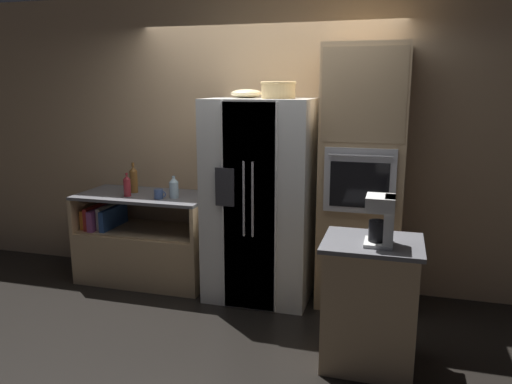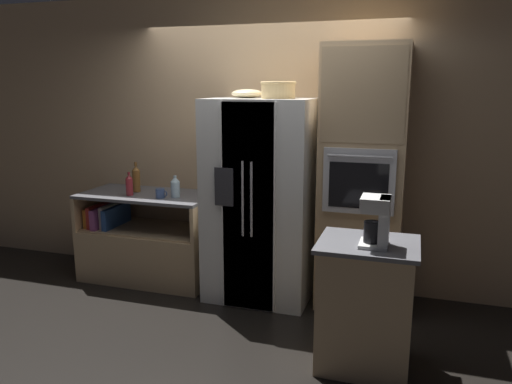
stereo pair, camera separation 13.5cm
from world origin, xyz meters
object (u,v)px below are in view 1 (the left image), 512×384
wall_oven (362,179)px  wicker_basket (278,89)px  fruit_bowl (247,94)px  coffee_maker (383,218)px  bottle_short (174,187)px  refrigerator (261,200)px  bottle_wide (134,179)px  bottle_tall (127,186)px  mug (159,194)px

wall_oven → wicker_basket: 1.06m
fruit_bowl → coffee_maker: (1.26, -1.07, -0.78)m
wicker_basket → bottle_short: wicker_basket is taller
refrigerator → fruit_bowl: size_ratio=6.50×
refrigerator → wicker_basket: bearing=-18.1°
refrigerator → fruit_bowl: bearing=159.3°
refrigerator → bottle_wide: refrigerator is taller
refrigerator → bottle_wide: size_ratio=6.04×
bottle_tall → mug: size_ratio=1.93×
coffee_maker → wall_oven: bearing=101.1°
wall_oven → bottle_short: bearing=-176.7°
wall_oven → bottle_wide: bearing=179.8°
bottle_short → wicker_basket: bearing=-2.2°
refrigerator → bottle_short: bearing=-178.9°
bottle_tall → bottle_wide: bearing=98.3°
refrigerator → bottle_tall: 1.32m
bottle_short → bottle_tall: bearing=-171.5°
mug → wicker_basket: bearing=2.0°
bottle_tall → bottle_wide: size_ratio=0.76×
refrigerator → coffee_maker: size_ratio=5.51×
bottle_tall → bottle_short: (0.46, 0.07, -0.00)m
refrigerator → coffee_maker: refrigerator is taller
fruit_bowl → bottle_short: fruit_bowl is taller
refrigerator → bottle_short: refrigerator is taller
mug → fruit_bowl: bearing=10.4°
wall_oven → fruit_bowl: size_ratio=8.10×
bottle_wide → mug: size_ratio=2.54×
bottle_wide → mug: (0.37, -0.19, -0.09)m
mug → refrigerator: bearing=5.6°
coffee_maker → bottle_tall: bearing=159.0°
wall_oven → mug: bearing=-174.5°
wall_oven → bottle_short: 1.76m
wall_oven → fruit_bowl: wall_oven is taller
mug → coffee_maker: (2.08, -0.92, 0.16)m
wicker_basket → coffee_maker: 1.57m
refrigerator → wicker_basket: size_ratio=5.98×
wicker_basket → coffee_maker: (0.94, -0.96, -0.82)m
bottle_short → bottle_wide: bottle_wide is taller
bottle_wide → bottle_tall: bearing=-81.7°
wall_oven → bottle_wide: (-2.23, 0.01, -0.12)m
wicker_basket → bottle_wide: wicker_basket is taller
wall_oven → coffee_maker: (0.22, -1.10, -0.05)m
bottle_wide → coffee_maker: (2.45, -1.11, 0.07)m
refrigerator → bottle_tall: (-1.32, -0.09, 0.08)m
refrigerator → wall_oven: bearing=5.3°
fruit_bowl → bottle_tall: bearing=-173.1°
wall_oven → fruit_bowl: (-1.04, -0.03, 0.72)m
wicker_basket → bottle_tall: wicker_basket is taller
wicker_basket → mug: 1.50m
fruit_bowl → wicker_basket: bearing=-19.3°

